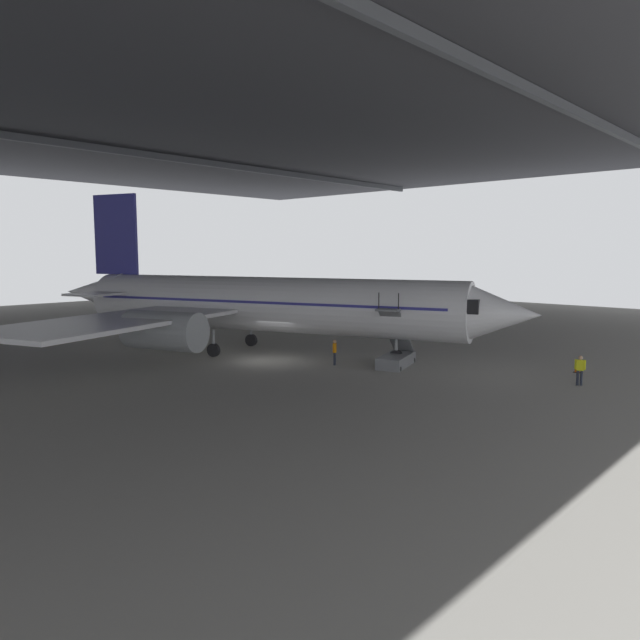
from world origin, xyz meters
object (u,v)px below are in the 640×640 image
airplane_main (258,304)px  crew_worker_near_nose (580,368)px  boarding_stairs (396,354)px  traffic_cone_orange (577,368)px  crew_worker_by_stairs (335,351)px

airplane_main → crew_worker_near_nose: bearing=-76.0°
boarding_stairs → traffic_cone_orange: boarding_stairs is taller
airplane_main → traffic_cone_orange: size_ratio=59.27×
crew_worker_near_nose → boarding_stairs: bearing=102.7°
boarding_stairs → crew_worker_by_stairs: size_ratio=2.90×
boarding_stairs → crew_worker_near_nose: boarding_stairs is taller
airplane_main → crew_worker_by_stairs: bearing=-87.1°
boarding_stairs → crew_worker_near_nose: bearing=-77.3°
traffic_cone_orange → crew_worker_by_stairs: bearing=123.7°
boarding_stairs → crew_worker_near_nose: 10.47m
crew_worker_by_stairs → boarding_stairs: bearing=-51.8°
airplane_main → traffic_cone_orange: (8.30, -18.74, -3.15)m
boarding_stairs → crew_worker_by_stairs: boarding_stairs is taller
airplane_main → crew_worker_near_nose: size_ratio=22.30×
airplane_main → boarding_stairs: airplane_main is taller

